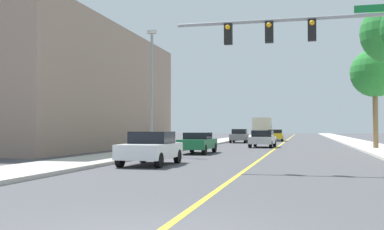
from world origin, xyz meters
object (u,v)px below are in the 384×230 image
Objects in this scene: traffic_signal_mast at (334,46)px; car_white at (151,148)px; car_silver at (263,139)px; car_green at (198,143)px; delivery_truck at (263,128)px; car_gray at (239,136)px; palm_far at (375,73)px; street_lamp at (152,84)px; car_yellow at (275,135)px.

car_white is (-7.71, 1.17, -3.99)m from traffic_signal_mast.
car_silver is 0.96× the size of car_green.
traffic_signal_mast reaches higher than delivery_truck.
car_gray reaches higher than car_green.
palm_far is 10.27m from car_silver.
street_lamp is 0.98× the size of palm_far.
car_gray is at bearing 85.76° from street_lamp.
street_lamp reaches higher than car_yellow.
traffic_signal_mast is at bearing 102.25° from car_gray.
street_lamp is 39.65m from delivery_truck.
car_yellow is at bearing 80.58° from street_lamp.
delivery_truck is (-6.83, 47.27, -3.11)m from traffic_signal_mast.
delivery_truck is at bearing 98.22° from traffic_signal_mast.
car_yellow is at bearing -95.81° from car_green.
traffic_signal_mast is 47.86m from delivery_truck.
street_lamp is (-9.94, 7.83, -0.50)m from traffic_signal_mast.
palm_far is 19.17m from car_gray.
street_lamp is 24.97m from car_gray.
car_yellow is 7.64m from delivery_truck.
street_lamp is at bearing 51.66° from car_green.
car_yellow is at bearing 96.56° from traffic_signal_mast.
car_green is 1.08× the size of car_white.
car_silver is 1.04× the size of car_white.
car_green is (-3.22, -10.40, -0.03)m from car_silver.
car_yellow is at bearing 92.90° from car_silver.
street_lamp is at bearing -100.82° from car_yellow.
car_silver is (3.58, -11.52, -0.04)m from car_gray.
car_gray reaches higher than car_silver.
car_green is at bearing 126.30° from traffic_signal_mast.
street_lamp is 1.75× the size of car_gray.
palm_far is 0.86× the size of delivery_truck.
palm_far is 21.62m from car_white.
car_green is at bearing 89.16° from car_gray.
traffic_signal_mast is 12.66m from street_lamp.
car_gray is at bearing 131.30° from palm_far.
palm_far reaches higher than car_white.
delivery_truck is at bearing -96.72° from car_gray.
palm_far is at bearing -69.30° from car_yellow.
car_white is at bearing 88.96° from car_gray.
car_silver is 20.04m from car_white.
delivery_truck reaches higher than car_white.
palm_far is 30.98m from delivery_truck.
car_white is at bearing -95.99° from car_yellow.
car_white is at bearing -93.35° from delivery_truck.
car_gray is 0.48× the size of delivery_truck.
car_gray is 31.31m from car_white.
car_yellow is (-0.07, 19.05, 0.03)m from car_silver.
street_lamp is at bearing 141.78° from traffic_signal_mast.
traffic_signal_mast reaches higher than car_white.
car_silver is at bearing 67.62° from street_lamp.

